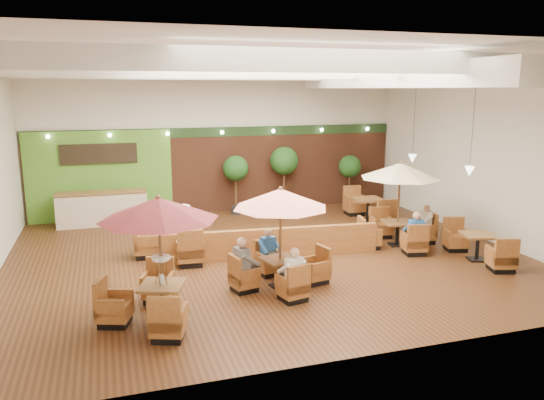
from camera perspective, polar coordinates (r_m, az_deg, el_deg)
name	(u,v)px	position (r m, az deg, el deg)	size (l,w,h in m)	color
room	(263,124)	(15.58, -0.98, 8.20)	(14.04, 14.00, 5.52)	#381E0F
service_counter	(102,208)	(19.21, -17.79, -0.86)	(3.00, 0.75, 1.18)	beige
booth_divider	(273,243)	(14.78, 0.08, -4.67)	(6.07, 0.18, 0.84)	brown
table_0	(156,232)	(10.75, -12.33, -3.33)	(2.54, 2.69, 2.60)	brown
table_1	(280,219)	(12.30, 0.91, -2.02)	(2.46, 2.46, 2.43)	brown
table_2	(399,188)	(16.09, 13.54, 1.23)	(2.59, 2.59, 2.56)	brown
table_3	(174,239)	(15.27, -10.45, -4.14)	(1.92, 2.82, 1.60)	brown
table_4	(477,247)	(15.64, 21.21, -4.78)	(1.04, 2.65, 0.94)	brown
table_5	(368,210)	(19.14, 10.28, -1.08)	(1.00, 2.85, 1.06)	brown
topiary_0	(236,171)	(19.75, -3.93, 3.16)	(0.95, 0.95, 2.21)	black
topiary_1	(284,163)	(20.25, 1.31, 3.97)	(1.07, 1.07, 2.48)	black
topiary_2	(350,168)	(21.34, 8.36, 3.39)	(0.88, 0.88, 2.05)	black
diner_0	(293,268)	(11.76, 2.27, -7.36)	(0.43, 0.39, 0.78)	white
diner_1	(269,247)	(13.36, -0.31, -5.05)	(0.40, 0.35, 0.74)	#2962B2
diner_2	(244,259)	(12.31, -3.05, -6.37)	(0.40, 0.45, 0.84)	slate
diner_3	(415,229)	(15.53, 15.14, -2.98)	(0.41, 0.35, 0.79)	#2962B2
diner_4	(425,219)	(16.79, 16.11, -2.02)	(0.29, 0.36, 0.73)	white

